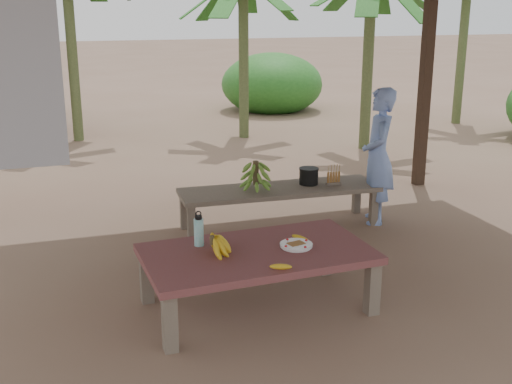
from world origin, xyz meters
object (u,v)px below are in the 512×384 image
object	(u,v)px
bench	(280,193)
plate	(296,245)
work_table	(257,258)
water_flask	(199,231)
ripe_banana_bunch	(212,244)
woman	(378,156)
cooking_pot	(309,176)

from	to	relation	value
bench	plate	xyz separation A→B (m)	(-0.53, -1.85, 0.12)
work_table	plate	bearing A→B (deg)	-8.34
water_flask	ripe_banana_bunch	bearing A→B (deg)	-76.56
plate	woman	size ratio (longest dim) A/B	0.17
water_flask	woman	world-z (taller)	woman
plate	cooking_pot	bearing A→B (deg)	64.86
bench	woman	distance (m)	1.17
cooking_pot	ripe_banana_bunch	bearing A→B (deg)	-130.61
bench	cooking_pot	world-z (taller)	cooking_pot
ripe_banana_bunch	plate	xyz separation A→B (m)	(0.68, -0.06, -0.07)
work_table	bench	world-z (taller)	work_table
bench	water_flask	distance (m)	2.02
ripe_banana_bunch	cooking_pot	size ratio (longest dim) A/B	1.34
cooking_pot	work_table	bearing A→B (deg)	-123.02
bench	ripe_banana_bunch	bearing A→B (deg)	-121.99
plate	woman	xyz separation A→B (m)	(1.63, 1.69, 0.24)
bench	cooking_pot	xyz separation A→B (m)	(0.36, 0.04, 0.14)
work_table	cooking_pot	size ratio (longest dim) A/B	8.81
ripe_banana_bunch	water_flask	size ratio (longest dim) A/B	0.95
ripe_banana_bunch	bench	bearing A→B (deg)	55.91
work_table	bench	distance (m)	2.01
water_flask	cooking_pot	bearing A→B (deg)	44.69
work_table	woman	distance (m)	2.58
ripe_banana_bunch	cooking_pot	xyz separation A→B (m)	(1.57, 1.83, -0.05)
work_table	cooking_pot	bearing A→B (deg)	54.26
ripe_banana_bunch	water_flask	distance (m)	0.23
bench	woman	size ratio (longest dim) A/B	1.46
plate	cooking_pot	size ratio (longest dim) A/B	1.27
work_table	ripe_banana_bunch	distance (m)	0.39
plate	cooking_pot	world-z (taller)	cooking_pot
plate	water_flask	xyz separation A→B (m)	(-0.74, 0.28, 0.11)
bench	woman	world-z (taller)	woman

